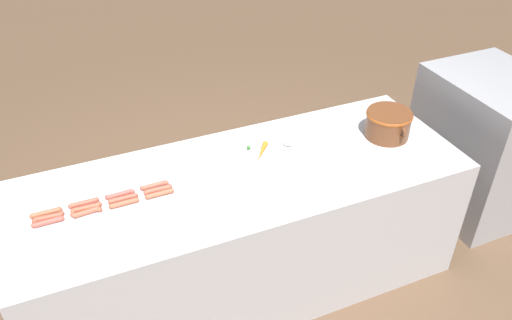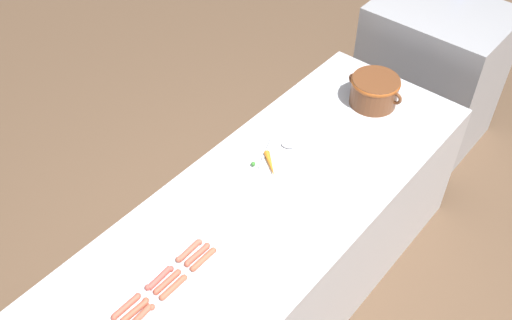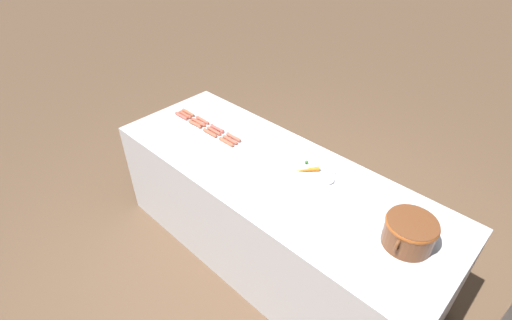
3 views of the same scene
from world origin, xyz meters
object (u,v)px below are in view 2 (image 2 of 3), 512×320
Objects in this scene: hot_dog_7 at (197,255)px; hot_dog_11 at (203,259)px; hot_dog_6 at (167,282)px; hot_dog_10 at (173,287)px; hot_dog_1 at (126,306)px; back_cabinet at (429,74)px; hot_dog_9 at (139,317)px; hot_dog_2 at (159,278)px; hot_dog_5 at (134,311)px; serving_spoon at (280,148)px; hot_dog_3 at (189,251)px; bean_pot at (375,89)px; carrot at (269,164)px.

hot_dog_7 is 0.04m from hot_dog_11.
hot_dog_10 is at bearing -3.83° from hot_dog_6.
hot_dog_11 is at bearing 78.02° from hot_dog_1.
back_cabinet is 6.63× the size of hot_dog_9.
hot_dog_10 is at bearing 66.53° from hot_dog_1.
hot_dog_1 and hot_dog_10 have the same top height.
hot_dog_1 is 0.18m from hot_dog_2.
hot_dog_2 is 1.00× the size of hot_dog_5.
hot_dog_1 is at bearing -102.65° from hot_dog_6.
serving_spoon is at bearing 99.20° from hot_dog_9.
hot_dog_11 is (0.08, 0.01, 0.00)m from hot_dog_3.
hot_dog_1 and hot_dog_3 have the same top height.
hot_dog_9 is (0.07, -2.63, 0.34)m from back_cabinet.
hot_dog_5 is 0.45× the size of bean_pot.
hot_dog_11 is (0.08, 0.36, 0.00)m from hot_dog_1.
hot_dog_9 is 1.13m from serving_spoon.
hot_dog_3 is 0.63m from carrot.
carrot reaches higher than hot_dog_5.
hot_dog_11 is (0.04, -0.00, 0.00)m from hot_dog_7.
hot_dog_6 is 0.94m from serving_spoon.
hot_dog_7 is at bearing 83.65° from hot_dog_1.
hot_dog_11 is (0.07, 0.18, 0.00)m from hot_dog_2.
hot_dog_3 is at bearing 115.21° from hot_dog_10.
hot_dog_6 is 1.00× the size of hot_dog_11.
back_cabinet is 0.99m from bean_pot.
bean_pot is at bearing 90.91° from hot_dog_10.
carrot is (-0.15, 0.80, 0.00)m from hot_dog_10.
hot_dog_9 is at bearing -80.80° from serving_spoon.
back_cabinet is at bearing 89.96° from hot_dog_2.
hot_dog_9 is 0.36m from hot_dog_11.
hot_dog_2 is 0.95m from serving_spoon.
bean_pot is at bearing 90.69° from hot_dog_9.
hot_dog_1 and hot_dog_9 have the same top height.
hot_dog_6 is at bearing 176.17° from hot_dog_10.
hot_dog_7 is at bearing 10.74° from hot_dog_3.
hot_dog_5 and hot_dog_10 have the same top height.
hot_dog_11 is at bearing -1.35° from hot_dog_7.
serving_spoon is (-0.18, 0.76, -0.01)m from hot_dog_11.
serving_spoon is at bearing 101.16° from hot_dog_10.
hot_dog_10 is at bearing -77.72° from hot_dog_7.
hot_dog_3 is at bearing 102.35° from hot_dog_9.
hot_dog_2 is at bearing -85.05° from carrot.
serving_spoon is (-0.10, 1.12, -0.01)m from hot_dog_1.
back_cabinet is 6.62× the size of hot_dog_6.
back_cabinet reaches higher than bean_pot.
hot_dog_7 is at bearing 78.66° from hot_dog_2.
back_cabinet is 2.66m from hot_dog_9.
hot_dog_6 is (0.04, 0.19, 0.00)m from hot_dog_1.
hot_dog_1 is 0.97× the size of carrot.
hot_dog_3 is at bearing 91.47° from hot_dog_2.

